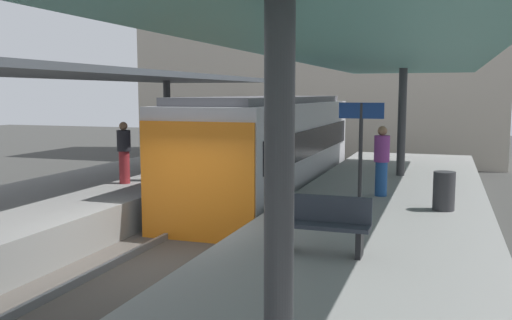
{
  "coord_description": "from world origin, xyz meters",
  "views": [
    {
      "loc": [
        5.02,
        -9.04,
        3.4
      ],
      "look_at": [
        0.49,
        4.28,
        1.71
      ],
      "focal_mm": 39.3,
      "sensor_mm": 36.0,
      "label": 1
    }
  ],
  "objects_px": {
    "litter_bin": "(444,191)",
    "passenger_far_end": "(124,152)",
    "platform_sign": "(361,132)",
    "passenger_mid_platform": "(382,160)",
    "commuter_train": "(270,149)",
    "passenger_near_bench": "(164,148)",
    "platform_bench": "(324,223)"
  },
  "relations": [
    {
      "from": "commuter_train",
      "to": "passenger_near_bench",
      "type": "height_order",
      "value": "commuter_train"
    },
    {
      "from": "passenger_near_bench",
      "to": "passenger_far_end",
      "type": "distance_m",
      "value": 1.09
    },
    {
      "from": "passenger_far_end",
      "to": "commuter_train",
      "type": "bearing_deg",
      "value": 46.61
    },
    {
      "from": "passenger_far_end",
      "to": "litter_bin",
      "type": "bearing_deg",
      "value": -6.32
    },
    {
      "from": "litter_bin",
      "to": "passenger_near_bench",
      "type": "bearing_deg",
      "value": 167.22
    },
    {
      "from": "litter_bin",
      "to": "passenger_mid_platform",
      "type": "xyz_separation_m",
      "value": [
        -1.4,
        1.23,
        0.45
      ]
    },
    {
      "from": "commuter_train",
      "to": "passenger_far_end",
      "type": "relative_size",
      "value": 6.52
    },
    {
      "from": "commuter_train",
      "to": "passenger_near_bench",
      "type": "bearing_deg",
      "value": -132.6
    },
    {
      "from": "platform_sign",
      "to": "passenger_near_bench",
      "type": "bearing_deg",
      "value": 158.02
    },
    {
      "from": "litter_bin",
      "to": "passenger_far_end",
      "type": "bearing_deg",
      "value": 173.68
    },
    {
      "from": "passenger_near_bench",
      "to": "commuter_train",
      "type": "bearing_deg",
      "value": 47.4
    },
    {
      "from": "commuter_train",
      "to": "platform_bench",
      "type": "distance_m",
      "value": 8.66
    },
    {
      "from": "platform_bench",
      "to": "platform_sign",
      "type": "xyz_separation_m",
      "value": [
        0.07,
        3.22,
        1.16
      ]
    },
    {
      "from": "commuter_train",
      "to": "passenger_mid_platform",
      "type": "relative_size",
      "value": 6.54
    },
    {
      "from": "platform_sign",
      "to": "passenger_far_end",
      "type": "relative_size",
      "value": 1.34
    },
    {
      "from": "commuter_train",
      "to": "passenger_mid_platform",
      "type": "bearing_deg",
      "value": -38.68
    },
    {
      "from": "passenger_near_bench",
      "to": "passenger_mid_platform",
      "type": "relative_size",
      "value": 1.06
    },
    {
      "from": "platform_sign",
      "to": "passenger_far_end",
      "type": "height_order",
      "value": "platform_sign"
    },
    {
      "from": "platform_bench",
      "to": "passenger_far_end",
      "type": "bearing_deg",
      "value": 143.42
    },
    {
      "from": "platform_bench",
      "to": "passenger_mid_platform",
      "type": "height_order",
      "value": "passenger_mid_platform"
    },
    {
      "from": "passenger_far_end",
      "to": "passenger_near_bench",
      "type": "bearing_deg",
      "value": 44.2
    },
    {
      "from": "passenger_near_bench",
      "to": "passenger_mid_platform",
      "type": "xyz_separation_m",
      "value": [
        5.91,
        -0.42,
        -0.06
      ]
    },
    {
      "from": "passenger_mid_platform",
      "to": "litter_bin",
      "type": "bearing_deg",
      "value": -41.34
    },
    {
      "from": "platform_sign",
      "to": "passenger_mid_platform",
      "type": "xyz_separation_m",
      "value": [
        0.23,
        1.87,
        -0.77
      ]
    },
    {
      "from": "passenger_mid_platform",
      "to": "platform_sign",
      "type": "bearing_deg",
      "value": -96.91
    },
    {
      "from": "platform_sign",
      "to": "litter_bin",
      "type": "height_order",
      "value": "platform_sign"
    },
    {
      "from": "platform_bench",
      "to": "litter_bin",
      "type": "height_order",
      "value": "platform_bench"
    },
    {
      "from": "platform_bench",
      "to": "passenger_near_bench",
      "type": "distance_m",
      "value": 7.88
    },
    {
      "from": "commuter_train",
      "to": "platform_bench",
      "type": "relative_size",
      "value": 7.66
    },
    {
      "from": "litter_bin",
      "to": "passenger_far_end",
      "type": "relative_size",
      "value": 0.49
    },
    {
      "from": "platform_sign",
      "to": "litter_bin",
      "type": "distance_m",
      "value": 2.13
    },
    {
      "from": "commuter_train",
      "to": "platform_bench",
      "type": "height_order",
      "value": "commuter_train"
    }
  ]
}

